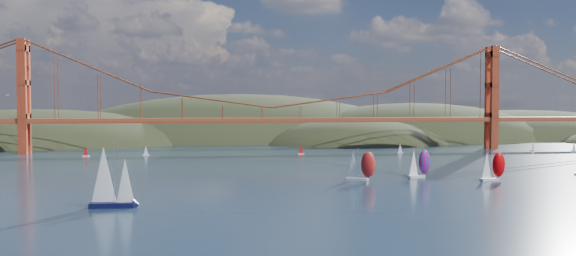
{
  "coord_description": "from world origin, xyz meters",
  "views": [
    {
      "loc": [
        -31.58,
        -105.44,
        23.66
      ],
      "look_at": [
        -4.1,
        90.0,
        15.33
      ],
      "focal_mm": 35.0,
      "sensor_mm": 36.0,
      "label": 1
    }
  ],
  "objects_px": {
    "racer_1": "(492,165)",
    "racer_rwb": "(419,163)",
    "sloop_navy": "(110,178)",
    "racer_0": "(360,165)"
  },
  "relations": [
    {
      "from": "racer_1",
      "to": "racer_rwb",
      "type": "relative_size",
      "value": 0.99
    },
    {
      "from": "sloop_navy",
      "to": "racer_1",
      "type": "bearing_deg",
      "value": 18.52
    },
    {
      "from": "sloop_navy",
      "to": "racer_1",
      "type": "height_order",
      "value": "sloop_navy"
    },
    {
      "from": "racer_1",
      "to": "racer_rwb",
      "type": "distance_m",
      "value": 22.38
    },
    {
      "from": "racer_0",
      "to": "racer_1",
      "type": "xyz_separation_m",
      "value": [
        40.81,
        -5.26,
        -0.19
      ]
    },
    {
      "from": "sloop_navy",
      "to": "racer_1",
      "type": "distance_m",
      "value": 113.85
    },
    {
      "from": "sloop_navy",
      "to": "racer_rwb",
      "type": "bearing_deg",
      "value": 27.37
    },
    {
      "from": "racer_1",
      "to": "sloop_navy",
      "type": "bearing_deg",
      "value": -175.19
    },
    {
      "from": "racer_0",
      "to": "racer_1",
      "type": "bearing_deg",
      "value": 18.14
    },
    {
      "from": "racer_0",
      "to": "racer_1",
      "type": "distance_m",
      "value": 41.15
    }
  ]
}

